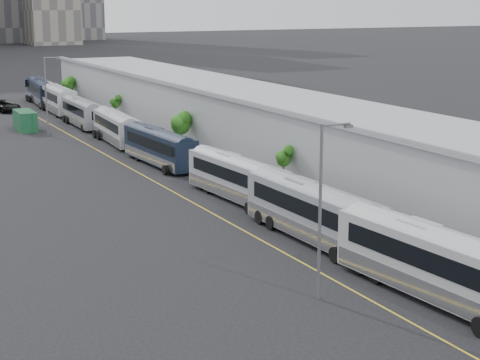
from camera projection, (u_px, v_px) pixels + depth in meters
sidewalk at (343, 205)px, 65.16m from camera, size 10.00×170.00×0.12m
lane_line at (227, 221)px, 60.53m from camera, size 0.12×160.00×0.02m
depot at (384, 159)px, 66.16m from camera, size 12.45×160.40×7.20m
bus_2 at (436, 270)px, 44.38m from camera, size 3.86×14.17×4.09m
bus_3 at (313, 216)px, 55.51m from camera, size 3.06×13.73×4.00m
bus_4 at (237, 182)px, 66.70m from camera, size 3.36×12.73×3.68m
bus_5 at (160, 150)px, 80.64m from camera, size 3.21×12.67×3.67m
bus_6 at (116, 130)px, 93.17m from camera, size 3.25×12.49×3.61m
bus_7 at (82, 115)px, 105.59m from camera, size 2.76×12.36×3.60m
bus_8 at (57, 101)px, 118.34m from camera, size 3.18×13.79×4.01m
bus_9 at (42, 94)px, 127.74m from camera, size 3.83×13.90×4.01m
tree_2 at (284, 158)px, 67.38m from camera, size 1.23×1.23×4.02m
tree_3 at (181, 122)px, 85.70m from camera, size 2.07×2.07×4.59m
tree_4 at (116, 103)px, 106.42m from camera, size 1.16×1.16×3.58m
tree_5 at (68, 84)px, 125.40m from camera, size 1.89×1.89×4.43m
street_lamp_near at (323, 201)px, 43.68m from camera, size 2.04×0.22×9.90m
street_lamp_far at (47, 91)px, 97.03m from camera, size 2.04×0.22×9.64m
shipping_container at (25, 121)px, 102.35m from camera, size 2.27×5.49×2.51m
suv at (3, 106)px, 119.46m from camera, size 5.05×6.97×1.76m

